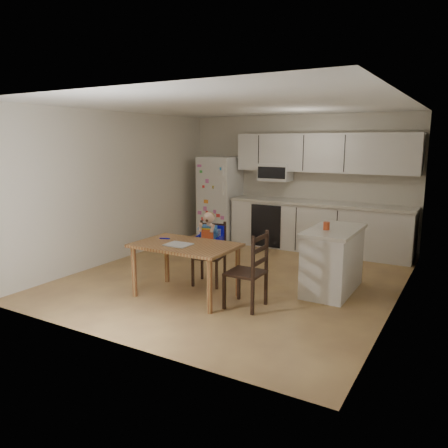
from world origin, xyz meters
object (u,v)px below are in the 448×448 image
chair_side (253,266)px  dining_table (186,251)px  refrigerator (220,198)px  kitchen_island (333,260)px  chair_booster (210,240)px  red_cup (326,226)px

chair_side → dining_table: bearing=-87.4°
refrigerator → chair_side: 3.89m
kitchen_island → chair_booster: (-1.61, -0.55, 0.19)m
refrigerator → dining_table: 3.46m
refrigerator → red_cup: refrigerator is taller
chair_side → red_cup: bearing=148.9°
kitchen_island → dining_table: size_ratio=0.89×
kitchen_island → red_cup: red_cup is taller
kitchen_island → chair_booster: chair_booster is taller
dining_table → chair_side: 0.95m
kitchen_island → red_cup: (-0.07, -0.13, 0.48)m
kitchen_island → red_cup: 0.50m
kitchen_island → dining_table: bearing=-144.0°
refrigerator → kitchen_island: refrigerator is taller
dining_table → chair_booster: 0.61m
refrigerator → chair_booster: refrigerator is taller
dining_table → red_cup: bearing=34.2°
dining_table → chair_side: (0.94, 0.05, -0.07)m
red_cup → dining_table: 1.87m
chair_booster → red_cup: bearing=3.9°
chair_side → kitchen_island: bearing=149.0°
chair_booster → chair_side: bearing=-42.1°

